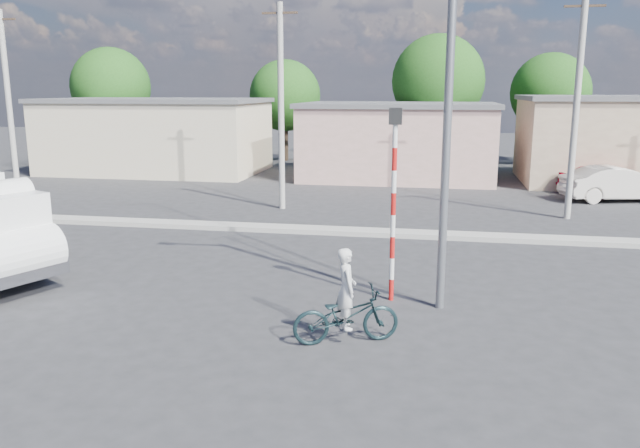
% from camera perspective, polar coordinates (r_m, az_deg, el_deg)
% --- Properties ---
extents(ground_plane, '(120.00, 120.00, 0.00)m').
position_cam_1_polar(ground_plane, '(13.74, -7.54, -8.11)').
color(ground_plane, '#2C2C2E').
rests_on(ground_plane, ground).
extents(median, '(40.00, 0.80, 0.16)m').
position_cam_1_polar(median, '(21.16, -0.84, -0.53)').
color(median, '#99968E').
rests_on(median, ground).
extents(bicycle, '(2.17, 1.42, 1.08)m').
position_cam_1_polar(bicycle, '(11.98, 2.39, -8.37)').
color(bicycle, '#15272A').
rests_on(bicycle, ground).
extents(cyclist, '(0.56, 0.67, 1.56)m').
position_cam_1_polar(cyclist, '(11.89, 2.40, -7.28)').
color(cyclist, silver).
rests_on(cyclist, ground).
extents(car_cream, '(4.84, 2.74, 1.51)m').
position_cam_1_polar(car_cream, '(29.86, 25.48, 3.34)').
color(car_cream, silver).
rests_on(car_cream, ground).
extents(car_red, '(4.36, 2.91, 1.38)m').
position_cam_1_polar(car_red, '(31.88, 24.49, 3.81)').
color(car_red, '#AD0B25').
rests_on(car_red, ground).
extents(traffic_pole, '(0.28, 0.18, 4.36)m').
position_cam_1_polar(traffic_pole, '(13.92, 6.76, 3.23)').
color(traffic_pole, red).
rests_on(traffic_pole, ground).
extents(streetlight, '(2.34, 0.22, 9.00)m').
position_cam_1_polar(streetlight, '(13.42, 11.03, 12.91)').
color(streetlight, slate).
rests_on(streetlight, ground).
extents(building_row, '(37.80, 7.30, 4.44)m').
position_cam_1_polar(building_row, '(34.45, 5.64, 7.81)').
color(building_row, beige).
rests_on(building_row, ground).
extents(tree_row, '(34.13, 7.32, 8.10)m').
position_cam_1_polar(tree_row, '(41.33, 1.80, 12.32)').
color(tree_row, '#38281E').
rests_on(tree_row, ground).
extents(utility_poles, '(35.40, 0.24, 8.00)m').
position_cam_1_polar(utility_poles, '(24.25, 8.74, 10.47)').
color(utility_poles, '#99968E').
rests_on(utility_poles, ground).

